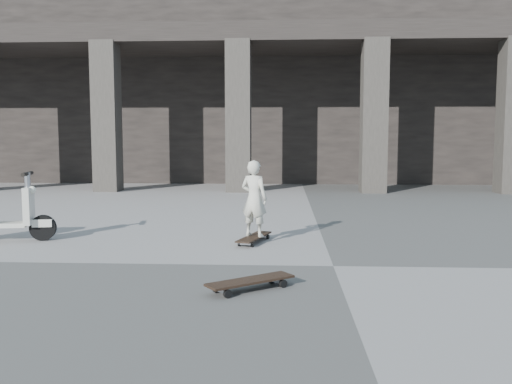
{
  "coord_description": "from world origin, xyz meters",
  "views": [
    {
      "loc": [
        -0.55,
        -5.99,
        1.42
      ],
      "look_at": [
        -0.97,
        1.83,
        0.65
      ],
      "focal_mm": 38.0,
      "sensor_mm": 36.0,
      "label": 1
    }
  ],
  "objects": [
    {
      "name": "ground",
      "position": [
        0.0,
        0.0,
        0.0
      ],
      "size": [
        90.0,
        90.0,
        0.0
      ],
      "primitive_type": "plane",
      "color": "#494946",
      "rests_on": "ground"
    },
    {
      "name": "colonnade",
      "position": [
        -0.0,
        13.77,
        3.03
      ],
      "size": [
        28.0,
        8.82,
        6.0
      ],
      "color": "black",
      "rests_on": "ground"
    },
    {
      "name": "longboard",
      "position": [
        -0.97,
        1.33,
        0.07
      ],
      "size": [
        0.46,
        0.91,
        0.09
      ],
      "rotation": [
        0.0,
        0.0,
        1.27
      ],
      "color": "black",
      "rests_on": "ground"
    },
    {
      "name": "skateboard_spare",
      "position": [
        -0.87,
        -1.02,
        0.08
      ],
      "size": [
        0.84,
        0.7,
        0.1
      ],
      "rotation": [
        0.0,
        0.0,
        0.64
      ],
      "color": "black",
      "rests_on": "ground"
    },
    {
      "name": "child",
      "position": [
        -0.97,
        1.33,
        0.61
      ],
      "size": [
        0.45,
        0.38,
        1.04
      ],
      "primitive_type": "imported",
      "rotation": [
        0.0,
        0.0,
        2.72
      ],
      "color": "beige",
      "rests_on": "longboard"
    }
  ]
}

